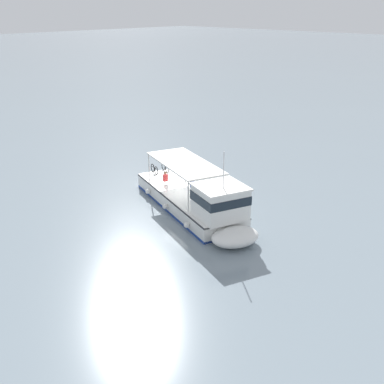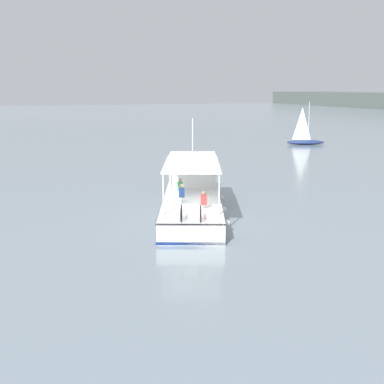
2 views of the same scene
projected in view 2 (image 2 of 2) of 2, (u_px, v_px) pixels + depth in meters
name	position (u px, v px, depth m)	size (l,w,h in m)	color
ground_plane	(194.00, 221.00, 30.33)	(400.00, 400.00, 0.00)	gray
ferry_main	(192.00, 195.00, 32.21)	(13.01, 7.12, 5.32)	white
sailboat_far_left	(305.00, 140.00, 70.08)	(2.82, 5.00, 5.40)	navy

